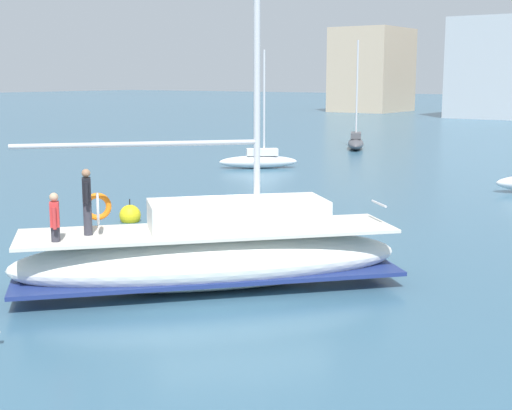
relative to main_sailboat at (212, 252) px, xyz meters
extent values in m
plane|color=#38607A|center=(-0.81, 1.57, -0.91)|extent=(400.00, 400.00, 0.00)
ellipsoid|color=white|center=(-0.05, -0.06, -0.21)|extent=(8.22, 8.73, 1.40)
cube|color=navy|center=(-0.05, -0.06, -0.53)|extent=(8.11, 8.60, 0.10)
cube|color=beige|center=(-0.05, -0.06, 0.53)|extent=(7.75, 8.25, 0.08)
cube|color=white|center=(0.43, 0.48, 0.92)|extent=(4.14, 4.33, 0.70)
cylinder|color=#B7B7BC|center=(-1.18, -1.30, 2.69)|extent=(3.95, 4.35, 0.12)
cylinder|color=silver|center=(2.91, 3.22, 1.04)|extent=(0.71, 0.65, 0.06)
torus|color=orange|center=(-2.69, -1.23, 1.04)|extent=(0.57, 0.61, 0.70)
cylinder|color=#33333D|center=(-1.98, -2.19, 0.97)|extent=(0.20, 0.20, 0.80)
cube|color=black|center=(-1.98, -2.19, 1.65)|extent=(0.37, 0.36, 0.56)
sphere|color=#9E7051|center=(-1.98, -2.19, 2.04)|extent=(0.20, 0.20, 0.20)
cylinder|color=black|center=(-2.14, -2.05, 1.60)|extent=(0.09, 0.09, 0.50)
cylinder|color=black|center=(-1.82, -2.34, 1.60)|extent=(0.09, 0.09, 0.50)
cylinder|color=#33333D|center=(-2.06, -3.10, 0.74)|extent=(0.20, 0.20, 0.35)
cube|color=red|center=(-2.06, -3.10, 1.20)|extent=(0.37, 0.36, 0.56)
sphere|color=tan|center=(-2.06, -3.10, 1.59)|extent=(0.20, 0.20, 0.20)
cylinder|color=red|center=(-2.22, -2.95, 1.15)|extent=(0.09, 0.09, 0.50)
cylinder|color=red|center=(-1.89, -3.24, 1.15)|extent=(0.09, 0.09, 0.50)
torus|color=silver|center=(-1.82, -2.01, 1.19)|extent=(0.60, 0.55, 0.76)
ellipsoid|color=#4C4C51|center=(-13.60, 33.87, -0.53)|extent=(3.17, 4.77, 0.77)
cube|color=#4C4C51|center=(-13.71, 34.08, 0.06)|extent=(1.52, 2.03, 0.40)
cylinder|color=silver|center=(-13.76, 34.19, 3.35)|extent=(0.12, 0.12, 6.98)
ellipsoid|color=silver|center=(-12.90, 20.49, -0.55)|extent=(4.09, 3.69, 0.72)
cube|color=silver|center=(-12.73, 20.63, 0.01)|extent=(1.81, 1.68, 0.40)
cylinder|color=silver|center=(-12.64, 20.71, 2.78)|extent=(0.12, 0.12, 5.93)
sphere|color=yellow|center=(-7.67, 4.89, -0.68)|extent=(0.77, 0.77, 0.77)
cylinder|color=black|center=(-7.67, 4.89, -0.38)|extent=(0.04, 0.04, 0.60)
cube|color=#C6AD8E|center=(-39.08, 88.03, 5.25)|extent=(9.20, 11.54, 12.32)
camera|label=1|loc=(10.96, -13.76, 4.24)|focal=51.48mm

